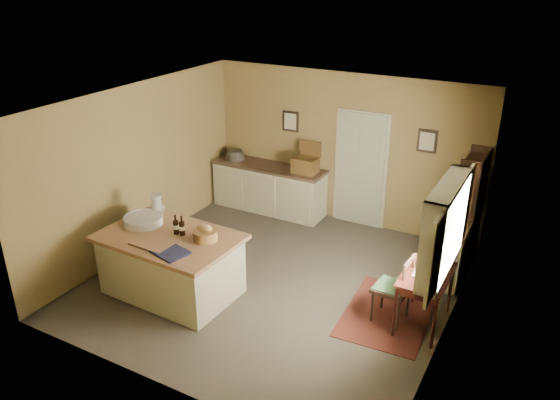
# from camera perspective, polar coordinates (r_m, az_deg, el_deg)

# --- Properties ---
(ground) EXTENTS (5.00, 5.00, 0.00)m
(ground) POSITION_cam_1_polar(r_m,az_deg,el_deg) (8.25, -0.56, -8.49)
(ground) COLOR #4E463B
(ground) RESTS_ON ground
(wall_back) EXTENTS (5.00, 0.10, 2.70)m
(wall_back) POSITION_cam_1_polar(r_m,az_deg,el_deg) (9.73, 6.65, 5.31)
(wall_back) COLOR olive
(wall_back) RESTS_ON ground
(wall_front) EXTENTS (5.00, 0.10, 2.70)m
(wall_front) POSITION_cam_1_polar(r_m,az_deg,el_deg) (5.82, -12.86, -8.53)
(wall_front) COLOR olive
(wall_front) RESTS_ON ground
(wall_left) EXTENTS (0.10, 5.00, 2.70)m
(wall_left) POSITION_cam_1_polar(r_m,az_deg,el_deg) (9.02, -14.61, 3.18)
(wall_left) COLOR olive
(wall_left) RESTS_ON ground
(wall_right) EXTENTS (0.10, 5.00, 2.70)m
(wall_right) POSITION_cam_1_polar(r_m,az_deg,el_deg) (6.87, 17.97, -3.88)
(wall_right) COLOR olive
(wall_right) RESTS_ON ground
(ceiling) EXTENTS (5.00, 5.00, 0.00)m
(ceiling) POSITION_cam_1_polar(r_m,az_deg,el_deg) (7.18, -0.64, 10.06)
(ceiling) COLOR silver
(ceiling) RESTS_ON wall_back
(door) EXTENTS (0.97, 0.06, 2.11)m
(door) POSITION_cam_1_polar(r_m,az_deg,el_deg) (9.68, 8.41, 3.27)
(door) COLOR #AEB498
(door) RESTS_ON ground
(framed_prints) EXTENTS (2.82, 0.02, 0.38)m
(framed_prints) POSITION_cam_1_polar(r_m,az_deg,el_deg) (9.53, 7.82, 7.19)
(framed_prints) COLOR black
(framed_prints) RESTS_ON ground
(window) EXTENTS (0.25, 1.99, 1.12)m
(window) POSITION_cam_1_polar(r_m,az_deg,el_deg) (6.61, 17.17, -2.92)
(window) COLOR beige
(window) RESTS_ON ground
(work_island) EXTENTS (1.96, 1.32, 1.20)m
(work_island) POSITION_cam_1_polar(r_m,az_deg,el_deg) (7.92, -11.33, -6.41)
(work_island) COLOR beige
(work_island) RESTS_ON ground
(sideboard) EXTENTS (2.19, 0.62, 1.18)m
(sideboard) POSITION_cam_1_polar(r_m,az_deg,el_deg) (10.33, -1.10, 1.43)
(sideboard) COLOR beige
(sideboard) RESTS_ON ground
(rug) EXTENTS (1.19, 1.66, 0.01)m
(rug) POSITION_cam_1_polar(r_m,az_deg,el_deg) (7.71, 11.21, -11.55)
(rug) COLOR #4F2216
(rug) RESTS_ON ground
(writing_desk) EXTENTS (0.57, 0.94, 0.82)m
(writing_desk) POSITION_cam_1_polar(r_m,az_deg,el_deg) (7.26, 15.02, -8.07)
(writing_desk) COLOR black
(writing_desk) RESTS_ON ground
(desk_chair) EXTENTS (0.47, 0.47, 0.95)m
(desk_chair) POSITION_cam_1_polar(r_m,az_deg,el_deg) (7.36, 11.58, -9.02)
(desk_chair) COLOR black
(desk_chair) RESTS_ON ground
(right_cabinet) EXTENTS (0.53, 0.95, 0.99)m
(right_cabinet) POSITION_cam_1_polar(r_m,az_deg,el_deg) (8.49, 17.14, -5.08)
(right_cabinet) COLOR beige
(right_cabinet) RESTS_ON ground
(shelving_unit) EXTENTS (0.31, 0.81, 1.80)m
(shelving_unit) POSITION_cam_1_polar(r_m,az_deg,el_deg) (8.87, 19.36, -0.92)
(shelving_unit) COLOR black
(shelving_unit) RESTS_ON ground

